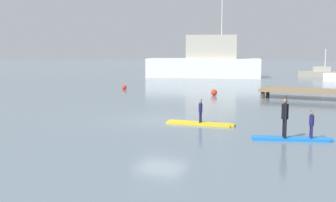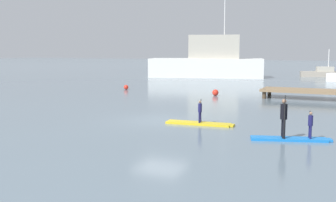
# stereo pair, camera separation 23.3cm
# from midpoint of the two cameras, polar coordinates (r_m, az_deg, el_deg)

# --- Properties ---
(ground_plane) EXTENTS (240.00, 240.00, 0.00)m
(ground_plane) POSITION_cam_midpoint_polar(r_m,az_deg,el_deg) (20.70, -1.36, -2.69)
(ground_plane) COLOR slate
(paddleboard_near) EXTENTS (3.30, 0.95, 0.10)m
(paddleboard_near) POSITION_cam_midpoint_polar(r_m,az_deg,el_deg) (19.61, 4.16, -3.12)
(paddleboard_near) COLOR gold
(paddleboard_near) RESTS_ON ground
(paddler_child_solo) EXTENTS (0.20, 0.38, 1.10)m
(paddler_child_solo) POSITION_cam_midpoint_polar(r_m,az_deg,el_deg) (19.51, 4.19, -1.28)
(paddler_child_solo) COLOR #19194C
(paddler_child_solo) RESTS_ON paddleboard_near
(paddleboard_far) EXTENTS (3.11, 1.46, 0.10)m
(paddleboard_far) POSITION_cam_midpoint_polar(r_m,az_deg,el_deg) (16.94, 16.40, -5.04)
(paddleboard_far) COLOR blue
(paddleboard_far) RESTS_ON ground
(paddler_adult) EXTENTS (0.34, 0.47, 1.70)m
(paddler_adult) POSITION_cam_midpoint_polar(r_m,az_deg,el_deg) (16.71, 15.52, -1.94)
(paddler_adult) COLOR black
(paddler_adult) RESTS_ON paddleboard_far
(paddler_child_front) EXTENTS (0.23, 0.37, 1.07)m
(paddler_child_front) POSITION_cam_midpoint_polar(r_m,az_deg,el_deg) (16.97, 18.90, -2.94)
(paddler_child_front) COLOR #19194C
(paddler_child_front) RESTS_ON paddleboard_far
(fishing_boat_white_large) EXTENTS (14.88, 8.16, 12.39)m
(fishing_boat_white_large) POSITION_cam_midpoint_polar(r_m,az_deg,el_deg) (52.82, 5.09, 5.38)
(fishing_boat_white_large) COLOR silver
(fishing_boat_white_large) RESTS_ON ground
(motor_boat_small_navy) EXTENTS (5.43, 2.72, 3.59)m
(motor_boat_small_navy) POSITION_cam_midpoint_polar(r_m,az_deg,el_deg) (57.20, 20.08, 3.69)
(motor_boat_small_navy) COLOR #9E9384
(motor_boat_small_navy) RESTS_ON ground
(mooring_buoy_near) EXTENTS (0.42, 0.42, 0.42)m
(mooring_buoy_near) POSITION_cam_midpoint_polar(r_m,az_deg,el_deg) (36.64, -6.26, 1.91)
(mooring_buoy_near) COLOR red
(mooring_buoy_near) RESTS_ON ground
(mooring_buoy_mid) EXTENTS (0.48, 0.48, 0.48)m
(mooring_buoy_mid) POSITION_cam_midpoint_polar(r_m,az_deg,el_deg) (31.85, 6.18, 1.18)
(mooring_buoy_mid) COLOR red
(mooring_buoy_mid) RESTS_ON ground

